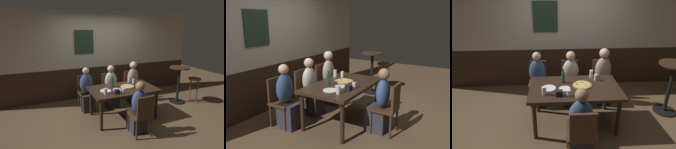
% 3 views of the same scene
% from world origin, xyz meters
% --- Properties ---
extents(ground_plane, '(12.00, 12.00, 0.00)m').
position_xyz_m(ground_plane, '(0.00, 0.00, 0.00)').
color(ground_plane, brown).
extents(wall_back, '(6.40, 0.13, 2.60)m').
position_xyz_m(wall_back, '(-0.00, 1.65, 1.30)').
color(wall_back, '#332316').
rests_on(wall_back, ground_plane).
extents(dining_table, '(1.57, 0.95, 0.74)m').
position_xyz_m(dining_table, '(0.00, 0.00, 0.66)').
color(dining_table, black).
rests_on(dining_table, ground_plane).
extents(chair_left_far, '(0.40, 0.40, 0.88)m').
position_xyz_m(chair_left_far, '(-0.69, 0.89, 0.50)').
color(chair_left_far, '#422B1C').
rests_on(chair_left_far, ground_plane).
extents(chair_mid_near, '(0.40, 0.40, 0.88)m').
position_xyz_m(chair_mid_near, '(0.00, -0.89, 0.50)').
color(chair_mid_near, '#422B1C').
rests_on(chair_mid_near, ground_plane).
extents(chair_right_far, '(0.40, 0.40, 0.88)m').
position_xyz_m(chair_right_far, '(0.69, 0.89, 0.50)').
color(chair_right_far, '#422B1C').
rests_on(chair_right_far, ground_plane).
extents(chair_mid_far, '(0.40, 0.40, 0.88)m').
position_xyz_m(chair_mid_far, '(0.00, 0.89, 0.50)').
color(chair_mid_far, '#422B1C').
rests_on(chair_mid_far, ground_plane).
extents(person_left_far, '(0.34, 0.37, 1.14)m').
position_xyz_m(person_left_far, '(-0.69, 0.73, 0.48)').
color(person_left_far, '#2D2D38').
rests_on(person_left_far, ground_plane).
extents(person_mid_near, '(0.34, 0.37, 1.12)m').
position_xyz_m(person_mid_near, '(0.00, -0.73, 0.47)').
color(person_mid_near, '#2D2D38').
rests_on(person_mid_near, ground_plane).
extents(person_right_far, '(0.34, 0.37, 1.20)m').
position_xyz_m(person_right_far, '(0.69, 0.73, 0.51)').
color(person_right_far, '#2D2D38').
rests_on(person_right_far, ground_plane).
extents(person_mid_far, '(0.34, 0.37, 1.14)m').
position_xyz_m(person_mid_far, '(-0.00, 0.73, 0.48)').
color(person_mid_far, '#2D2D38').
rests_on(person_mid_far, ground_plane).
extents(pizza, '(0.33, 0.33, 0.03)m').
position_xyz_m(pizza, '(0.14, 0.05, 0.75)').
color(pizza, tan).
rests_on(pizza, dining_table).
extents(pint_glass_amber, '(0.07, 0.07, 0.14)m').
position_xyz_m(pint_glass_amber, '(0.36, 0.39, 0.80)').
color(pint_glass_amber, silver).
rests_on(pint_glass_amber, dining_table).
extents(pint_glass_pale, '(0.07, 0.07, 0.11)m').
position_xyz_m(pint_glass_pale, '(0.42, 0.26, 0.79)').
color(pint_glass_pale, silver).
rests_on(pint_glass_pale, dining_table).
extents(beer_glass_tall, '(0.07, 0.07, 0.10)m').
position_xyz_m(beer_glass_tall, '(-0.13, -0.30, 0.79)').
color(beer_glass_tall, silver).
rests_on(beer_glass_tall, dining_table).
extents(beer_glass_half, '(0.07, 0.07, 0.13)m').
position_xyz_m(beer_glass_half, '(-0.52, -0.22, 0.80)').
color(beer_glass_half, silver).
rests_on(beer_glass_half, dining_table).
extents(beer_bottle_green, '(0.06, 0.06, 0.26)m').
position_xyz_m(beer_bottle_green, '(-0.19, 0.19, 0.85)').
color(beer_bottle_green, '#194723').
rests_on(beer_bottle_green, dining_table).
extents(plate_white_large, '(0.25, 0.25, 0.01)m').
position_xyz_m(plate_white_large, '(-0.45, -0.03, 0.75)').
color(plate_white_large, white).
rests_on(plate_white_large, dining_table).
extents(plate_white_small, '(0.20, 0.20, 0.01)m').
position_xyz_m(plate_white_small, '(-0.18, -0.06, 0.75)').
color(plate_white_small, white).
rests_on(plate_white_small, dining_table).
extents(condiment_caddy, '(0.11, 0.09, 0.09)m').
position_xyz_m(condiment_caddy, '(-0.28, -0.28, 0.79)').
color(condiment_caddy, black).
rests_on(condiment_caddy, dining_table).
extents(side_bar_table, '(0.56, 0.56, 1.05)m').
position_xyz_m(side_bar_table, '(1.88, 0.23, 0.62)').
color(side_bar_table, black).
rests_on(side_bar_table, ground_plane).
extents(bar_stool, '(0.34, 0.34, 0.72)m').
position_xyz_m(bar_stool, '(2.33, 0.08, 0.56)').
color(bar_stool, brown).
rests_on(bar_stool, ground_plane).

